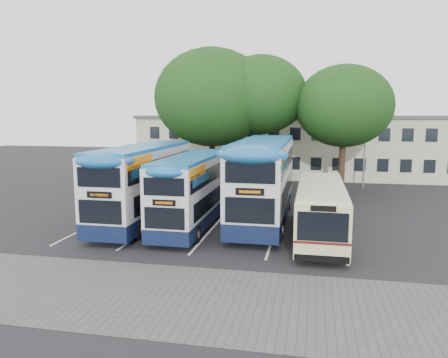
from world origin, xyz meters
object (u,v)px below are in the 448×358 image
Objects in this scene: tree_mid at (260,95)px; bus_single at (321,207)px; tree_right at (344,106)px; bus_dd_right at (264,177)px; bus_dd_mid at (193,188)px; bus_dd_left at (144,180)px; lamp_post at (366,129)px; tree_left at (212,98)px.

tree_mid is 15.84m from bus_single.
tree_right is 12.01m from bus_dd_right.
bus_single is (7.07, -0.88, -0.64)m from bus_dd_mid.
tree_right is at bearing 43.81° from bus_dd_left.
bus_dd_mid is 7.16m from bus_single.
bus_dd_right is at bearing -116.89° from tree_right.
lamp_post reaches higher than bus_dd_right.
tree_mid is at bearing 98.14° from bus_dd_right.
tree_left is at bearing 177.24° from tree_right.
tree_right is 0.87× the size of bus_dd_right.
tree_right reaches higher than bus_single.
tree_left is 1.06× the size of tree_mid.
bus_dd_mid is at bearing -126.60° from tree_right.
lamp_post is 20.67m from bus_dd_left.
tree_mid is (4.01, 0.34, 0.19)m from tree_left.
bus_dd_left is at bearing 172.59° from bus_single.
tree_left reaches higher than lamp_post.
bus_single is at bearing -103.41° from lamp_post.
tree_right reaches higher than lamp_post.
tree_right is at bearing 53.40° from bus_dd_mid.
bus_dd_left is 7.10m from bus_dd_right.
tree_mid is at bearing 4.86° from tree_left.
lamp_post is 15.38m from bus_dd_right.
tree_left is 1.16× the size of tree_right.
bus_dd_left is 0.93× the size of bus_dd_right.
tree_right is 1.05× the size of bus_dd_mid.
bus_dd_right is at bearing -81.86° from tree_mid.
bus_dd_mid is at bearing -8.06° from bus_dd_left.
tree_mid is at bearing 109.38° from bus_single.
bus_dd_left is at bearing 171.94° from bus_dd_mid.
lamp_post is at bearing 46.67° from bus_dd_left.
tree_left is at bearing 117.88° from bus_dd_right.
tree_mid reaches higher than bus_single.
tree_left is at bearing 83.53° from bus_dd_left.
lamp_post is 9.49m from tree_mid.
bus_dd_right is at bearing 12.27° from bus_dd_left.
bus_dd_mid is 1.03× the size of bus_single.
bus_dd_left is (-14.07, -14.91, -2.59)m from lamp_post.
tree_mid reaches higher than lamp_post.
bus_dd_left is (-12.01, -11.52, -4.47)m from tree_right.
tree_right reaches higher than bus_dd_left.
lamp_post is 0.77× the size of tree_left.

